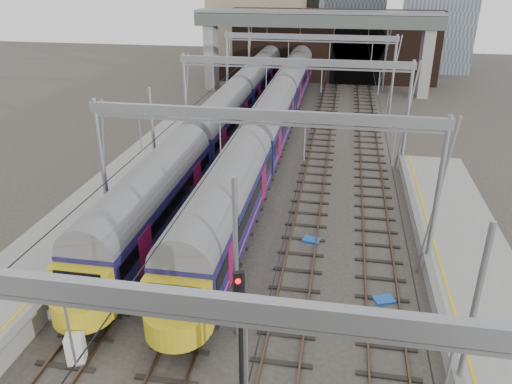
% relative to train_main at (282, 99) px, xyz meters
% --- Properties ---
extents(ground, '(160.00, 160.00, 0.00)m').
position_rel_train_main_xyz_m(ground, '(2.00, -32.00, -2.44)').
color(ground, '#38332D').
rests_on(ground, ground).
extents(platform_left, '(4.32, 55.00, 1.12)m').
position_rel_train_main_xyz_m(platform_left, '(-8.18, -29.50, -1.89)').
color(platform_left, gray).
rests_on(platform_left, ground).
extents(tracks, '(14.40, 80.00, 0.22)m').
position_rel_train_main_xyz_m(tracks, '(2.00, -17.00, -2.42)').
color(tracks, '#4C3828').
rests_on(tracks, ground).
extents(overhead_line, '(16.80, 80.00, 8.00)m').
position_rel_train_main_xyz_m(overhead_line, '(2.00, -10.51, 4.13)').
color(overhead_line, gray).
rests_on(overhead_line, ground).
extents(retaining_wall, '(28.00, 2.75, 9.00)m').
position_rel_train_main_xyz_m(retaining_wall, '(3.40, 19.93, 1.89)').
color(retaining_wall, '#311E15').
rests_on(retaining_wall, ground).
extents(overbridge, '(28.00, 3.00, 9.25)m').
position_rel_train_main_xyz_m(overbridge, '(2.00, 14.00, 4.83)').
color(overbridge, gray).
rests_on(overbridge, ground).
extents(train_main, '(2.72, 62.94, 4.71)m').
position_rel_train_main_xyz_m(train_main, '(0.00, 0.00, 0.00)').
color(train_main, black).
rests_on(train_main, ground).
extents(train_second, '(2.64, 61.17, 4.60)m').
position_rel_train_main_xyz_m(train_second, '(-4.00, -0.64, -0.05)').
color(train_second, black).
rests_on(train_second, ground).
extents(signal_near_left, '(0.35, 0.45, 4.40)m').
position_rel_train_main_xyz_m(signal_near_left, '(-3.86, -28.52, 0.37)').
color(signal_near_left, black).
rests_on(signal_near_left, ground).
extents(signal_near_centre, '(0.40, 0.47, 5.08)m').
position_rel_train_main_xyz_m(signal_near_centre, '(2.77, -32.94, 0.74)').
color(signal_near_centre, black).
rests_on(signal_near_centre, ground).
extents(relay_cabinet, '(0.77, 0.69, 1.30)m').
position_rel_train_main_xyz_m(relay_cabinet, '(-3.62, -32.70, -1.79)').
color(relay_cabinet, silver).
rests_on(relay_cabinet, ground).
extents(equip_cover_a, '(0.82, 0.58, 0.10)m').
position_rel_train_main_xyz_m(equip_cover_a, '(-0.45, -27.60, -2.39)').
color(equip_cover_a, blue).
rests_on(equip_cover_a, ground).
extents(equip_cover_b, '(1.08, 0.88, 0.11)m').
position_rel_train_main_xyz_m(equip_cover_b, '(4.45, -21.83, -2.38)').
color(equip_cover_b, blue).
rests_on(equip_cover_b, ground).
extents(equip_cover_c, '(1.08, 0.93, 0.11)m').
position_rel_train_main_xyz_m(equip_cover_c, '(8.08, -26.68, -2.39)').
color(equip_cover_c, blue).
rests_on(equip_cover_c, ground).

